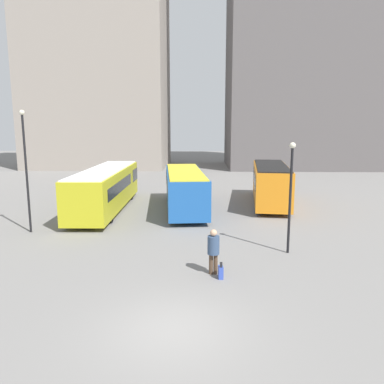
{
  "coord_description": "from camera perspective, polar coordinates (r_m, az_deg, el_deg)",
  "views": [
    {
      "loc": [
        0.81,
        -10.06,
        5.84
      ],
      "look_at": [
        0.15,
        13.92,
        1.63
      ],
      "focal_mm": 35.0,
      "sensor_mm": 36.0,
      "label": 1
    }
  ],
  "objects": [
    {
      "name": "building_block_right",
      "position": [
        60.04,
        17.25,
        24.79
      ],
      "size": [
        21.84,
        14.48,
        43.3
      ],
      "color": "#5B5656",
      "rests_on": "ground_plane"
    },
    {
      "name": "lamp_post_1",
      "position": [
        22.31,
        -24.0,
        4.05
      ],
      "size": [
        0.28,
        0.28,
        6.72
      ],
      "color": "black",
      "rests_on": "ground_plane"
    },
    {
      "name": "ground_plane",
      "position": [
        11.66,
        -2.8,
        -20.13
      ],
      "size": [
        160.0,
        160.0,
        0.0
      ],
      "primitive_type": "plane",
      "color": "slate"
    },
    {
      "name": "bus_2",
      "position": [
        29.01,
        11.87,
        1.39
      ],
      "size": [
        3.5,
        9.58,
        3.0
      ],
      "rotation": [
        0.0,
        0.0,
        1.45
      ],
      "color": "orange",
      "rests_on": "ground_plane"
    },
    {
      "name": "bus_1",
      "position": [
        26.48,
        -1.11,
        0.56
      ],
      "size": [
        3.54,
        10.09,
        2.79
      ],
      "rotation": [
        0.0,
        0.0,
        1.68
      ],
      "color": "#1E56A3",
      "rests_on": "ground_plane"
    },
    {
      "name": "traveler",
      "position": [
        15.03,
        3.28,
        -8.47
      ],
      "size": [
        0.5,
        0.5,
        1.85
      ],
      "rotation": [
        0.0,
        0.0,
        1.63
      ],
      "color": "#4C3828",
      "rests_on": "ground_plane"
    },
    {
      "name": "building_block_left",
      "position": [
        59.16,
        -14.07,
        20.96
      ],
      "size": [
        19.27,
        14.26,
        34.86
      ],
      "color": "gray",
      "rests_on": "ground_plane"
    },
    {
      "name": "bus_0",
      "position": [
        27.23,
        -12.93,
        0.73
      ],
      "size": [
        2.79,
        12.12,
        2.92
      ],
      "rotation": [
        0.0,
        0.0,
        1.59
      ],
      "color": "gold",
      "rests_on": "ground_plane"
    },
    {
      "name": "suitcase",
      "position": [
        14.92,
        4.39,
        -12.09
      ],
      "size": [
        0.2,
        0.34,
        0.71
      ],
      "rotation": [
        0.0,
        0.0,
        1.63
      ],
      "color": "#334CB2",
      "rests_on": "ground_plane"
    },
    {
      "name": "lamp_post_0",
      "position": [
        17.62,
        14.8,
        0.55
      ],
      "size": [
        0.28,
        0.28,
        5.15
      ],
      "color": "black",
      "rests_on": "ground_plane"
    }
  ]
}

